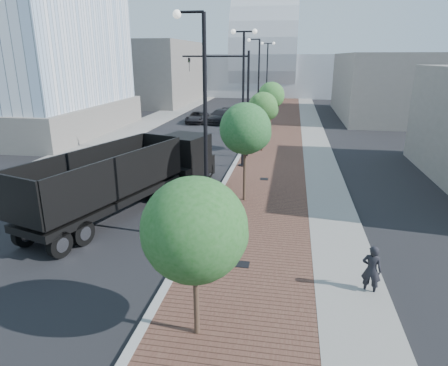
% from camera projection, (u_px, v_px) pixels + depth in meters
% --- Properties ---
extents(sidewalk, '(7.00, 140.00, 0.12)m').
position_uv_depth(sidewalk, '(287.00, 126.00, 44.66)').
color(sidewalk, '#4C2D23').
rests_on(sidewalk, ground).
extents(concrete_strip, '(2.40, 140.00, 0.13)m').
position_uv_depth(concrete_strip, '(312.00, 127.00, 44.22)').
color(concrete_strip, slate).
rests_on(concrete_strip, ground).
extents(curb, '(0.30, 140.00, 0.14)m').
position_uv_depth(curb, '(257.00, 125.00, 45.22)').
color(curb, gray).
rests_on(curb, ground).
extents(west_sidewalk, '(4.00, 140.00, 0.12)m').
position_uv_depth(west_sidewalk, '(149.00, 122.00, 47.32)').
color(west_sidewalk, slate).
rests_on(west_sidewalk, ground).
extents(dump_truck, '(6.30, 13.45, 3.38)m').
position_uv_depth(dump_truck, '(153.00, 172.00, 21.97)').
color(dump_truck, black).
rests_on(dump_truck, ground).
extents(white_sedan, '(2.15, 4.92, 1.57)m').
position_uv_depth(white_sedan, '(191.00, 155.00, 28.35)').
color(white_sedan, silver).
rests_on(white_sedan, ground).
extents(dark_car_mid, '(2.28, 4.82, 1.33)m').
position_uv_depth(dark_car_mid, '(197.00, 117.00, 47.16)').
color(dark_car_mid, black).
rests_on(dark_car_mid, ground).
extents(dark_car_far, '(3.66, 5.78, 1.56)m').
position_uv_depth(dark_car_far, '(221.00, 116.00, 47.15)').
color(dark_car_far, black).
rests_on(dark_car_far, ground).
extents(pedestrian, '(0.74, 0.60, 1.75)m').
position_uv_depth(pedestrian, '(372.00, 270.00, 12.95)').
color(pedestrian, black).
rests_on(pedestrian, ground).
extents(streetlight_1, '(1.44, 0.56, 9.21)m').
position_uv_depth(streetlight_1, '(203.00, 142.00, 15.69)').
color(streetlight_1, black).
rests_on(streetlight_1, ground).
extents(streetlight_2, '(1.72, 0.56, 9.28)m').
position_uv_depth(streetlight_2, '(243.00, 99.00, 26.78)').
color(streetlight_2, black).
rests_on(streetlight_2, ground).
extents(streetlight_3, '(1.44, 0.56, 9.21)m').
position_uv_depth(streetlight_3, '(257.00, 92.00, 38.20)').
color(streetlight_3, black).
rests_on(streetlight_3, ground).
extents(streetlight_4, '(1.72, 0.56, 9.28)m').
position_uv_depth(streetlight_4, '(267.00, 80.00, 49.30)').
color(streetlight_4, black).
rests_on(streetlight_4, ground).
extents(traffic_mast, '(5.09, 0.20, 8.00)m').
position_uv_depth(traffic_mast, '(236.00, 93.00, 29.69)').
color(traffic_mast, black).
rests_on(traffic_mast, ground).
extents(tree_0, '(2.81, 2.81, 4.70)m').
position_uv_depth(tree_0, '(197.00, 230.00, 10.22)').
color(tree_0, '#382619').
rests_on(tree_0, ground).
extents(tree_1, '(2.68, 2.68, 5.37)m').
position_uv_depth(tree_1, '(246.00, 129.00, 20.31)').
color(tree_1, '#382619').
rests_on(tree_1, ground).
extents(tree_2, '(2.44, 2.39, 4.91)m').
position_uv_depth(tree_2, '(263.00, 107.00, 31.67)').
color(tree_2, '#382619').
rests_on(tree_2, ground).
extents(tree_3, '(2.87, 2.87, 4.99)m').
position_uv_depth(tree_3, '(272.00, 95.00, 42.97)').
color(tree_3, '#382619').
rests_on(tree_3, ground).
extents(tower_podium, '(19.00, 19.00, 3.00)m').
position_uv_depth(tower_podium, '(21.00, 118.00, 41.15)').
color(tower_podium, slate).
rests_on(tower_podium, ground).
extents(convention_center, '(50.00, 30.00, 50.00)m').
position_uv_depth(convention_center, '(267.00, 64.00, 85.95)').
color(convention_center, '#A9AEB3').
rests_on(convention_center, ground).
extents(commercial_block_nw, '(14.00, 20.00, 10.00)m').
position_uv_depth(commercial_block_nw, '(149.00, 73.00, 65.70)').
color(commercial_block_nw, '#625E59').
rests_on(commercial_block_nw, ground).
extents(commercial_block_ne, '(12.00, 22.00, 8.00)m').
position_uv_depth(commercial_block_ne, '(388.00, 86.00, 50.82)').
color(commercial_block_ne, slate).
rests_on(commercial_block_ne, ground).
extents(utility_cover_1, '(0.50, 0.50, 0.02)m').
position_uv_depth(utility_cover_1, '(243.00, 264.00, 14.79)').
color(utility_cover_1, black).
rests_on(utility_cover_1, sidewalk).
extents(utility_cover_2, '(0.50, 0.50, 0.02)m').
position_uv_depth(utility_cover_2, '(264.00, 179.00, 25.11)').
color(utility_cover_2, black).
rests_on(utility_cover_2, sidewalk).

